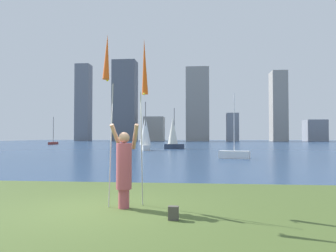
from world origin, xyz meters
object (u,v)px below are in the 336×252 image
at_px(bag, 173,213).
at_px(sailboat_1, 173,133).
at_px(sailboat_0, 53,143).
at_px(kite_flag_left, 107,62).
at_px(sailboat_5, 234,154).
at_px(sailboat_4, 145,134).
at_px(kite_flag_right, 144,70).
at_px(person, 124,166).

distance_m(bag, sailboat_1, 35.94).
relative_size(sailboat_0, sailboat_1, 1.00).
distance_m(kite_flag_left, sailboat_5, 18.37).
relative_size(sailboat_0, sailboat_4, 0.94).
xyz_separation_m(kite_flag_left, sailboat_5, (4.66, 17.50, -3.10)).
height_order(kite_flag_right, sailboat_5, sailboat_5).
xyz_separation_m(kite_flag_left, sailboat_4, (-4.21, 30.35, -1.50)).
height_order(person, kite_flag_right, kite_flag_right).
bearing_deg(person, sailboat_1, 101.95).
height_order(sailboat_1, sailboat_5, sailboat_1).
height_order(person, sailboat_4, sailboat_4).
xyz_separation_m(sailboat_1, sailboat_5, (6.04, -17.45, -1.73)).
bearing_deg(person, bag, -28.80).
bearing_deg(sailboat_4, sailboat_1, 58.39).
distance_m(kite_flag_left, sailboat_0, 60.20).
bearing_deg(sailboat_0, sailboat_1, -37.57).
distance_m(kite_flag_left, bag, 3.77).
distance_m(person, kite_flag_right, 2.50).
xyz_separation_m(person, bag, (1.25, -0.97, -0.84)).
xyz_separation_m(kite_flag_left, kite_flag_right, (0.76, 0.76, -0.06)).
height_order(kite_flag_right, sailboat_1, sailboat_1).
relative_size(person, sailboat_5, 0.41).
height_order(person, sailboat_0, sailboat_0).
distance_m(sailboat_1, sailboat_5, 18.55).
distance_m(person, sailboat_0, 60.15).
height_order(sailboat_0, sailboat_4, sailboat_4).
distance_m(sailboat_0, sailboat_5, 47.90).
bearing_deg(kite_flag_right, sailboat_4, 99.53).
bearing_deg(sailboat_5, sailboat_1, 109.09).
bearing_deg(person, kite_flag_right, 66.66).
bearing_deg(sailboat_0, kite_flag_left, -64.11).
bearing_deg(bag, kite_flag_left, 153.42).
height_order(person, sailboat_1, sailboat_1).
bearing_deg(kite_flag_right, bag, -61.05).
relative_size(kite_flag_right, sailboat_1, 0.79).
xyz_separation_m(person, kite_flag_right, (0.38, 0.60, 2.39)).
relative_size(kite_flag_left, sailboat_1, 0.78).
xyz_separation_m(person, sailboat_0, (-26.63, 53.93, -0.66)).
distance_m(sailboat_4, sailboat_5, 15.70).
distance_m(kite_flag_left, sailboat_4, 30.68).
xyz_separation_m(kite_flag_right, sailboat_4, (-4.97, 29.60, -1.43)).
bearing_deg(bag, kite_flag_right, 118.95).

